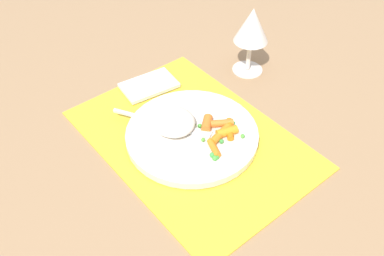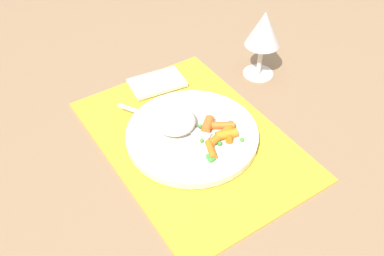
# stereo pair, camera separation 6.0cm
# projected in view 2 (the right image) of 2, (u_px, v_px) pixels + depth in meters

# --- Properties ---
(ground_plane) EXTENTS (2.40, 2.40, 0.00)m
(ground_plane) POSITION_uv_depth(u_px,v_px,m) (192.00, 140.00, 0.81)
(ground_plane) COLOR #997551
(placemat) EXTENTS (0.44, 0.31, 0.01)m
(placemat) POSITION_uv_depth(u_px,v_px,m) (192.00, 139.00, 0.81)
(placemat) COLOR gold
(placemat) RESTS_ON ground_plane
(plate) EXTENTS (0.24, 0.24, 0.01)m
(plate) POSITION_uv_depth(u_px,v_px,m) (192.00, 135.00, 0.80)
(plate) COLOR silver
(plate) RESTS_ON placemat
(rice_mound) EXTENTS (0.09, 0.08, 0.03)m
(rice_mound) POSITION_uv_depth(u_px,v_px,m) (174.00, 120.00, 0.80)
(rice_mound) COLOR beige
(rice_mound) RESTS_ON plate
(carrot_portion) EXTENTS (0.09, 0.08, 0.02)m
(carrot_portion) POSITION_uv_depth(u_px,v_px,m) (219.00, 132.00, 0.79)
(carrot_portion) COLOR orange
(carrot_portion) RESTS_ON plate
(pea_scatter) EXTENTS (0.10, 0.09, 0.01)m
(pea_scatter) POSITION_uv_depth(u_px,v_px,m) (212.00, 143.00, 0.77)
(pea_scatter) COLOR #46923A
(pea_scatter) RESTS_ON plate
(fork) EXTENTS (0.18, 0.11, 0.01)m
(fork) POSITION_uv_depth(u_px,v_px,m) (172.00, 124.00, 0.81)
(fork) COLOR silver
(fork) RESTS_ON plate
(wine_glass) EXTENTS (0.07, 0.07, 0.15)m
(wine_glass) POSITION_uv_depth(u_px,v_px,m) (264.00, 31.00, 0.88)
(wine_glass) COLOR silver
(wine_glass) RESTS_ON ground_plane
(napkin) EXTENTS (0.08, 0.12, 0.01)m
(napkin) POSITION_uv_depth(u_px,v_px,m) (157.00, 83.00, 0.92)
(napkin) COLOR white
(napkin) RESTS_ON placemat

